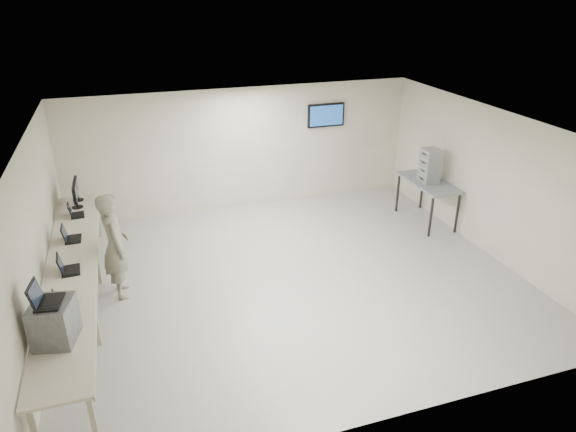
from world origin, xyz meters
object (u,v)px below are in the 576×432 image
object	(u,v)px
workbench	(73,270)
side_table	(428,185)
equipment_box	(54,322)
soldier	(115,246)

from	to	relation	value
workbench	side_table	distance (m)	7.32
equipment_box	side_table	size ratio (longest dim) A/B	0.34
workbench	side_table	bearing A→B (deg)	10.75
soldier	side_table	distance (m)	6.60
equipment_box	workbench	bearing A→B (deg)	101.50
workbench	soldier	world-z (taller)	soldier
side_table	workbench	bearing A→B (deg)	-169.25
workbench	equipment_box	size ratio (longest dim) A/B	11.09
side_table	soldier	bearing A→B (deg)	-171.89
equipment_box	side_table	xyz separation A→B (m)	(7.25, 3.24, -0.29)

